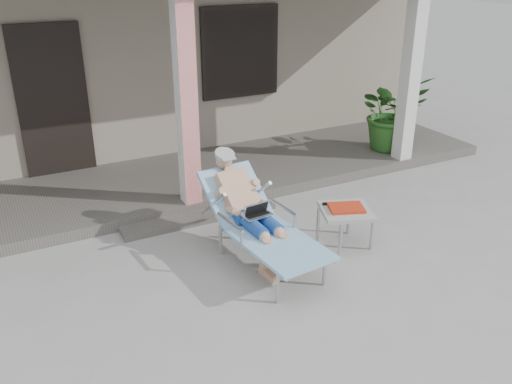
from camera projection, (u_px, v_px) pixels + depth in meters
ground at (271, 295)px, 5.32m from camera, size 60.00×60.00×0.00m
house at (102, 38)px, 9.93m from camera, size 10.40×5.40×3.30m
porch_deck at (170, 183)px, 7.73m from camera, size 10.00×2.00×0.15m
porch_step at (201, 217)px, 6.81m from camera, size 2.00×0.30×0.07m
lounger at (254, 198)px, 5.72m from camera, size 0.83×1.82×1.16m
side_table at (346, 213)px, 6.08m from camera, size 0.70×0.70×0.49m
potted_palm at (392, 112)px, 8.65m from camera, size 1.25×1.13×1.22m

